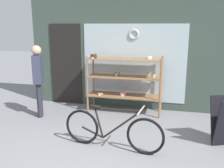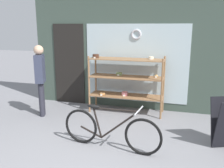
{
  "view_description": "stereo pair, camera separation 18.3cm",
  "coord_description": "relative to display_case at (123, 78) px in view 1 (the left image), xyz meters",
  "views": [
    {
      "loc": [
        1.15,
        -3.07,
        2.06
      ],
      "look_at": [
        0.02,
        1.48,
        0.95
      ],
      "focal_mm": 40.0,
      "sensor_mm": 36.0,
      "label": 1
    },
    {
      "loc": [
        1.33,
        -3.03,
        2.06
      ],
      "look_at": [
        0.02,
        1.48,
        0.95
      ],
      "focal_mm": 40.0,
      "sensor_mm": 36.0,
      "label": 2
    }
  ],
  "objects": [
    {
      "name": "storefront_facade",
      "position": [
        -0.07,
        0.4,
        0.95
      ],
      "size": [
        5.0,
        0.13,
        3.68
      ],
      "color": "#3D4C42",
      "rests_on": "ground_plane"
    },
    {
      "name": "pedestrian",
      "position": [
        -1.79,
        -0.78,
        0.13
      ],
      "size": [
        0.28,
        0.36,
        1.64
      ],
      "rotation": [
        0.0,
        0.0,
        -1.22
      ],
      "color": "#282833",
      "rests_on": "ground_plane"
    },
    {
      "name": "display_case",
      "position": [
        0.0,
        0.0,
        0.0
      ],
      "size": [
        1.76,
        0.52,
        1.39
      ],
      "color": "#8E6642",
      "rests_on": "ground_plane"
    },
    {
      "name": "bicycle",
      "position": [
        0.18,
        -1.89,
        -0.49
      ],
      "size": [
        1.76,
        0.46,
        0.76
      ],
      "rotation": [
        0.0,
        0.0,
        -0.11
      ],
      "color": "black",
      "rests_on": "ground_plane"
    }
  ]
}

